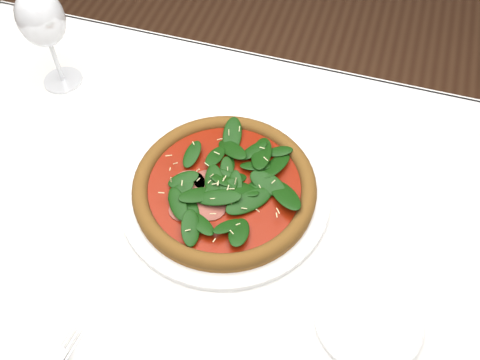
% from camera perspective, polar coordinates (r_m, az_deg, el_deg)
% --- Properties ---
extents(ground, '(6.00, 6.00, 0.00)m').
position_cam_1_polar(ground, '(1.57, -3.53, -18.04)').
color(ground, brown).
rests_on(ground, ground).
extents(dining_table, '(1.21, 0.81, 0.75)m').
position_cam_1_polar(dining_table, '(0.98, -5.44, -6.20)').
color(dining_table, silver).
rests_on(dining_table, ground).
extents(plate, '(0.35, 0.35, 0.02)m').
position_cam_1_polar(plate, '(0.90, -1.65, -1.30)').
color(plate, silver).
rests_on(plate, dining_table).
extents(pizza, '(0.38, 0.38, 0.04)m').
position_cam_1_polar(pizza, '(0.88, -1.68, -0.55)').
color(pizza, '#9D6326').
rests_on(pizza, plate).
extents(wine_glass, '(0.09, 0.09, 0.21)m').
position_cam_1_polar(wine_glass, '(1.05, -20.43, 15.69)').
color(wine_glass, silver).
rests_on(wine_glass, dining_table).
extents(saucer_near, '(0.16, 0.16, 0.01)m').
position_cam_1_polar(saucer_near, '(0.81, 13.54, -14.33)').
color(saucer_near, silver).
rests_on(saucer_near, dining_table).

